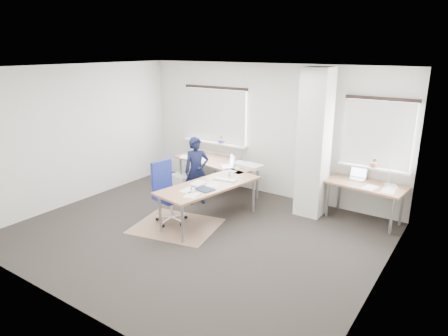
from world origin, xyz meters
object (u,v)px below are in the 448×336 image
Objects in this scene: desk_main at (216,174)px; person at (197,171)px; desk_side at (366,186)px; task_chair at (170,206)px.

desk_main is 0.43m from person.
desk_main is 2.14× the size of person.
task_chair is (-2.95, -2.04, -0.37)m from desk_side.
desk_side reaches higher than desk_main.
task_chair is at bearing -130.65° from person.
person is (-3.11, -1.02, 0.01)m from desk_side.
desk_side is (2.69, 0.95, -0.01)m from desk_main.
person reaches higher than task_chair.
person reaches higher than desk_main.
task_chair reaches higher than desk_main.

